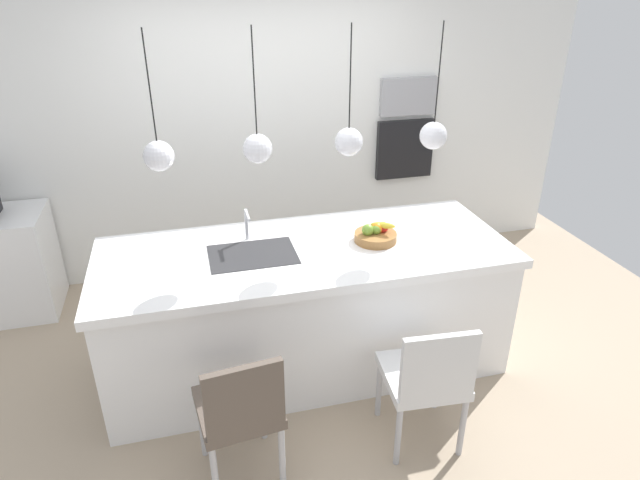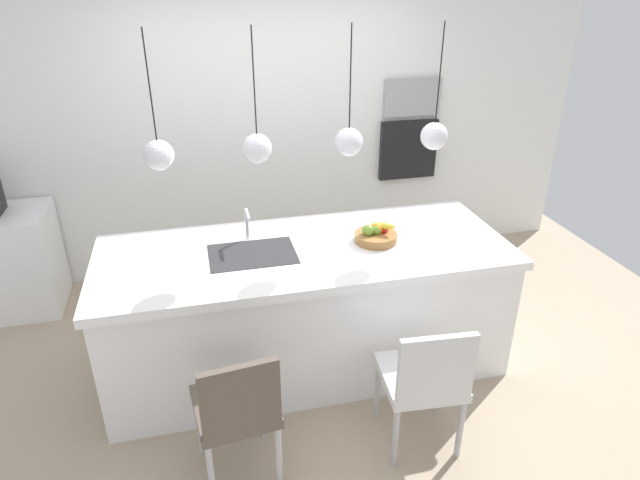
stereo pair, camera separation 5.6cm
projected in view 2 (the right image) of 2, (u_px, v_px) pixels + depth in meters
floor at (307, 360)px, 4.03m from camera, size 6.60×6.60×0.00m
back_wall at (266, 130)px, 4.90m from camera, size 6.00×0.10×2.60m
kitchen_island at (306, 307)px, 3.82m from camera, size 2.73×1.06×0.92m
sink_basin at (252, 255)px, 3.55m from camera, size 0.56×0.40×0.02m
faucet at (247, 221)px, 3.67m from camera, size 0.02×0.17×0.22m
fruit_bowl at (376, 235)px, 3.70m from camera, size 0.29×0.29×0.14m
microwave at (412, 97)px, 5.02m from camera, size 0.54×0.08×0.34m
oven at (408, 149)px, 5.24m from camera, size 0.56×0.08×0.56m
chair_near at (237, 408)px, 2.88m from camera, size 0.47×0.48×0.88m
chair_middle at (425, 378)px, 3.10m from camera, size 0.48×0.49×0.88m
pendant_light_left at (159, 155)px, 3.13m from camera, size 0.18×0.18×0.78m
pendant_light_center_left at (257, 148)px, 3.25m from camera, size 0.18×0.18×0.78m
pendant_light_center_right at (349, 142)px, 3.37m from camera, size 0.18×0.18×0.78m
pendant_light_right at (434, 136)px, 3.49m from camera, size 0.18×0.18×0.78m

